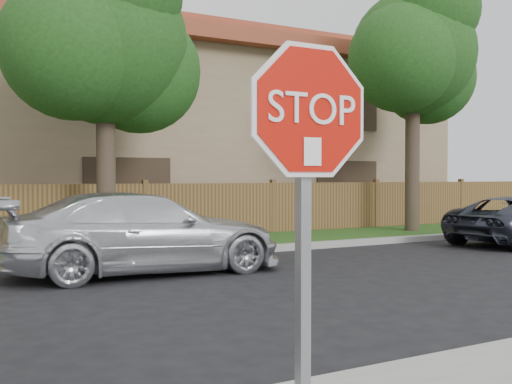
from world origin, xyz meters
TOP-DOWN VIEW (x-y plane):
  - tree_mid at (2.52, 9.57)m, footprint 4.80×3.90m
  - tree_right at (12.02, 9.57)m, footprint 4.80×3.90m
  - stop_sign at (0.66, -1.48)m, footprint 1.01×0.13m
  - sedan_right at (2.37, 6.49)m, footprint 5.24×2.29m

SIDE VIEW (x-z plane):
  - sedan_right at x=2.37m, z-range 0.00..1.50m
  - stop_sign at x=0.66m, z-range 0.55..3.11m
  - tree_mid at x=2.52m, z-range 1.20..8.55m
  - tree_right at x=12.02m, z-range 1.47..9.67m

